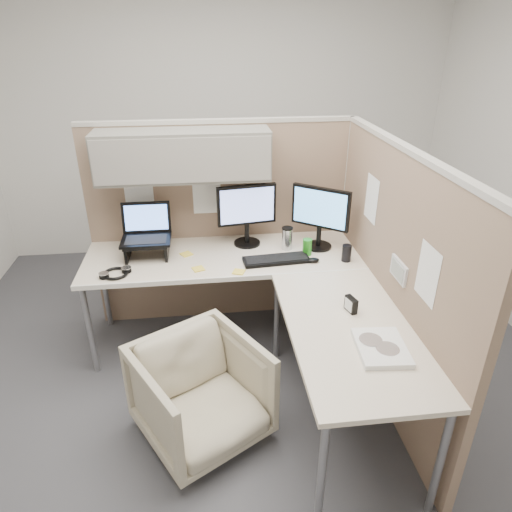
{
  "coord_description": "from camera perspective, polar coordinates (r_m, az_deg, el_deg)",
  "views": [
    {
      "loc": [
        -0.23,
        -2.44,
        2.2
      ],
      "look_at": [
        0.1,
        0.25,
        0.85
      ],
      "focal_mm": 32.0,
      "sensor_mm": 36.0,
      "label": 1
    }
  ],
  "objects": [
    {
      "name": "ground",
      "position": [
        3.3,
        -1.25,
        -15.42
      ],
      "size": [
        4.5,
        4.5,
        0.0
      ],
      "primitive_type": "plane",
      "color": "#3C3C41",
      "rests_on": "ground"
    },
    {
      "name": "partition_back",
      "position": [
        3.45,
        -6.44,
        7.69
      ],
      "size": [
        2.0,
        0.36,
        1.63
      ],
      "color": "#8F725D",
      "rests_on": "ground"
    },
    {
      "name": "partition_right",
      "position": [
        2.97,
        16.28,
        -2.44
      ],
      "size": [
        0.07,
        2.03,
        1.63
      ],
      "color": "#8F725D",
      "rests_on": "ground"
    },
    {
      "name": "desk",
      "position": [
        3.0,
        0.75,
        -3.81
      ],
      "size": [
        2.0,
        1.98,
        0.73
      ],
      "color": "beige",
      "rests_on": "ground"
    },
    {
      "name": "office_chair",
      "position": [
        2.76,
        -6.91,
        -16.22
      ],
      "size": [
        0.88,
        0.86,
        0.68
      ],
      "primitive_type": "imported",
      "rotation": [
        0.0,
        0.0,
        0.53
      ],
      "color": "#BCB895",
      "rests_on": "ground"
    },
    {
      "name": "monitor_left",
      "position": [
        3.38,
        -1.16,
        5.75
      ],
      "size": [
        0.44,
        0.2,
        0.47
      ],
      "rotation": [
        0.0,
        0.0,
        0.15
      ],
      "color": "black",
      "rests_on": "desk"
    },
    {
      "name": "monitor_right",
      "position": [
        3.36,
        8.02,
        5.36
      ],
      "size": [
        0.37,
        0.29,
        0.47
      ],
      "rotation": [
        0.0,
        0.0,
        -0.65
      ],
      "color": "black",
      "rests_on": "desk"
    },
    {
      "name": "laptop_station",
      "position": [
        3.35,
        -13.53,
        2.28
      ],
      "size": [
        0.35,
        0.3,
        0.36
      ],
      "color": "black",
      "rests_on": "desk"
    },
    {
      "name": "keyboard",
      "position": [
        3.22,
        2.55,
        -0.47
      ],
      "size": [
        0.48,
        0.19,
        0.02
      ],
      "primitive_type": "cube",
      "rotation": [
        0.0,
        0.0,
        0.08
      ],
      "color": "black",
      "rests_on": "desk"
    },
    {
      "name": "mouse",
      "position": [
        3.23,
        7.16,
        -0.52
      ],
      "size": [
        0.09,
        0.06,
        0.03
      ],
      "primitive_type": "ellipsoid",
      "rotation": [
        0.0,
        0.0,
        0.06
      ],
      "color": "black",
      "rests_on": "desk"
    },
    {
      "name": "travel_mug",
      "position": [
        3.38,
        3.91,
        2.23
      ],
      "size": [
        0.08,
        0.08,
        0.17
      ],
      "color": "silver",
      "rests_on": "desk"
    },
    {
      "name": "soda_can_green",
      "position": [
        3.27,
        11.25,
        0.36
      ],
      "size": [
        0.07,
        0.07,
        0.12
      ],
      "primitive_type": "cylinder",
      "color": "black",
      "rests_on": "desk"
    },
    {
      "name": "soda_can_silver",
      "position": [
        3.32,
        6.42,
        1.14
      ],
      "size": [
        0.07,
        0.07,
        0.12
      ],
      "primitive_type": "cylinder",
      "color": "#268C1E",
      "rests_on": "desk"
    },
    {
      "name": "sticky_note_c",
      "position": [
        3.36,
        -8.7,
        0.24
      ],
      "size": [
        0.1,
        0.1,
        0.01
      ],
      "primitive_type": "cube",
      "rotation": [
        0.0,
        0.0,
        0.56
      ],
      "color": "yellow",
      "rests_on": "desk"
    },
    {
      "name": "sticky_note_b",
      "position": [
        3.08,
        -2.17,
        -1.99
      ],
      "size": [
        0.1,
        0.1,
        0.01
      ],
      "primitive_type": "cube",
      "rotation": [
        0.0,
        0.0,
        -0.4
      ],
      "color": "yellow",
      "rests_on": "desk"
    },
    {
      "name": "sticky_note_a",
      "position": [
        3.14,
        -7.22,
        -1.6
      ],
      "size": [
        0.1,
        0.1,
        0.01
      ],
      "primitive_type": "cube",
      "rotation": [
        0.0,
        0.0,
        0.34
      ],
      "color": "yellow",
      "rests_on": "desk"
    },
    {
      "name": "headphones",
      "position": [
        3.18,
        -17.16,
        -2.06
      ],
      "size": [
        0.23,
        0.23,
        0.03
      ],
      "rotation": [
        0.0,
        0.0,
        0.43
      ],
      "color": "black",
      "rests_on": "desk"
    },
    {
      "name": "paper_stack",
      "position": [
        2.46,
        15.38,
        -10.97
      ],
      "size": [
        0.27,
        0.33,
        0.03
      ],
      "rotation": [
        0.0,
        0.0,
        -0.08
      ],
      "color": "white",
      "rests_on": "desk"
    },
    {
      "name": "desk_clock",
      "position": [
        2.71,
        11.77,
        -5.95
      ],
      "size": [
        0.06,
        0.1,
        0.09
      ],
      "rotation": [
        0.0,
        0.0,
        -1.3
      ],
      "color": "black",
      "rests_on": "desk"
    }
  ]
}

